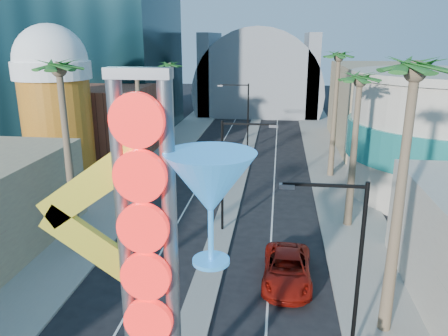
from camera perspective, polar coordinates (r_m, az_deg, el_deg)
sidewalk_west at (r=47.23m, az=-9.32°, el=0.26°), size 5.00×100.00×0.15m
sidewalk_east at (r=45.70m, az=14.18°, el=-0.60°), size 5.00×100.00×0.15m
median at (r=48.36m, az=2.55°, el=0.86°), size 1.60×84.00×0.15m
brick_filler_west at (r=51.24m, az=-15.61°, el=5.68°), size 10.00×10.00×8.00m
filler_east at (r=58.28m, az=19.51°, el=7.62°), size 10.00×20.00×10.00m
beer_mug at (r=43.94m, az=-21.21°, el=8.50°), size 7.00×7.00×14.50m
turquoise_building at (r=41.72m, az=27.15°, el=3.75°), size 16.60×16.60×10.60m
canopy at (r=80.95m, az=4.64°, el=10.33°), size 22.00×16.00×22.00m
neon_sign at (r=13.15m, az=-6.49°, el=-10.57°), size 6.53×2.60×12.55m
streetlight_0 at (r=29.76m, az=0.81°, el=0.29°), size 3.79×0.25×8.00m
streetlight_1 at (r=53.21m, az=2.57°, el=7.63°), size 3.79×0.25×8.00m
streetlight_2 at (r=18.67m, az=15.95°, el=-10.97°), size 3.45×0.25×8.00m
palm_1 at (r=27.60m, az=-20.62°, el=10.54°), size 2.40×2.40×12.70m
palm_2 at (r=40.60m, az=-11.27°, el=11.03°), size 2.40×2.40×11.20m
palm_3 at (r=52.08m, az=-7.08°, el=12.42°), size 2.40×2.40×11.20m
palm_5 at (r=19.21m, az=23.45°, el=9.28°), size 2.40×2.40×13.20m
palm_6 at (r=31.00m, az=17.25°, el=9.76°), size 2.40×2.40×11.70m
palm_7 at (r=42.76m, az=14.70°, el=12.90°), size 2.40×2.40×12.70m
red_pickup at (r=25.41m, az=8.24°, el=-12.94°), size 2.76×5.81×1.60m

